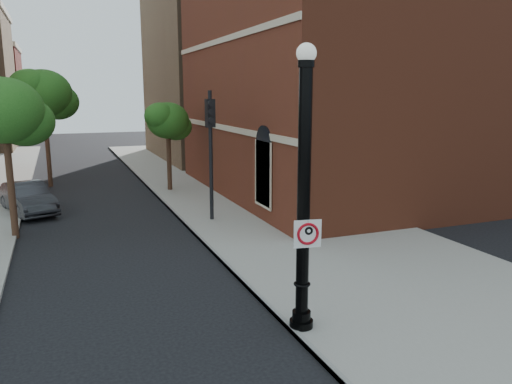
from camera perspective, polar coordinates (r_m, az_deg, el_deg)
name	(u,v)px	position (r m, az deg, el deg)	size (l,w,h in m)	color
ground	(205,359)	(10.34, -5.82, -18.42)	(120.00, 120.00, 0.00)	black
sidewalk_right	(277,215)	(21.08, 2.42, -2.62)	(8.00, 60.00, 0.12)	gray
curb_edge	(185,223)	(19.84, -8.08, -3.58)	(0.10, 60.00, 0.14)	gray
brick_wall_building	(416,71)	(29.20, 17.81, 12.98)	(22.30, 16.30, 12.50)	brown
bg_building_tan_b	(290,70)	(42.86, 3.85, 13.76)	(22.00, 14.00, 14.00)	#836347
lamppost	(303,206)	(10.38, 5.45, -1.63)	(0.51, 0.51, 6.08)	black
no_parking_sign	(308,234)	(10.39, 5.92, -4.74)	(0.59, 0.14, 0.59)	white
parked_car	(28,198)	(23.57, -24.63, -0.64)	(1.42, 4.08, 1.34)	#29292D
traffic_signal_right	(211,135)	(19.64, -5.22, 6.53)	(0.35, 0.44, 5.21)	black
utility_pole	(304,188)	(15.92, 5.53, 0.50)	(0.09, 0.09, 4.31)	#999999
street_tree_a	(5,112)	(19.30, -26.76, 8.15)	(3.14, 2.84, 5.66)	black
street_tree_b	(44,94)	(29.62, -23.04, 10.22)	(3.53, 3.19, 6.37)	black
street_tree_c	(168,122)	(26.26, -10.00, 7.93)	(2.58, 2.33, 4.65)	black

